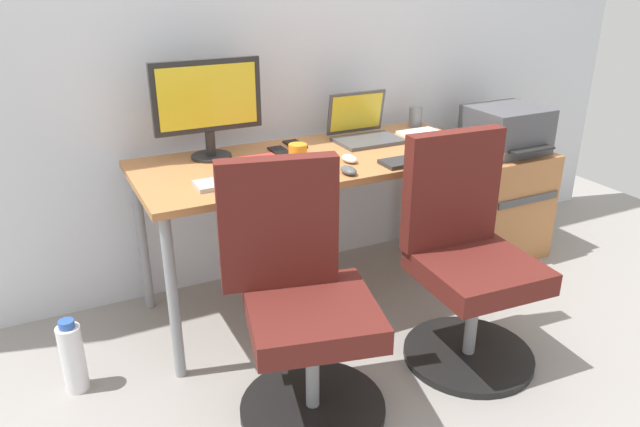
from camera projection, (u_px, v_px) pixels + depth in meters
name	position (u px, v px, depth m)	size (l,w,h in m)	color
ground_plane	(316.00, 298.00, 2.98)	(5.28, 5.28, 0.00)	gray
back_wall	(275.00, 18.00, 2.82)	(4.40, 0.04, 2.60)	silver
desk	(315.00, 171.00, 2.72)	(1.60, 0.68, 0.73)	#B77542
office_chair_left	(301.00, 306.00, 2.12)	(0.54, 0.54, 0.94)	black
office_chair_right	(466.00, 262.00, 2.42)	(0.54, 0.54, 0.94)	black
side_cabinet	(497.00, 201.00, 3.38)	(0.45, 0.45, 0.59)	#B77542
printer	(506.00, 130.00, 3.22)	(0.38, 0.40, 0.24)	#515156
water_bottle_on_floor	(73.00, 357.00, 2.30)	(0.09, 0.09, 0.31)	white
desktop_monitor	(208.00, 102.00, 2.59)	(0.48, 0.18, 0.43)	#262626
open_laptop	(363.00, 129.00, 2.93)	(0.31, 0.26, 0.23)	#4C4C51
keyboard_by_monitor	(238.00, 181.00, 2.38)	(0.34, 0.12, 0.02)	#B7B7B7
keyboard_by_laptop	(417.00, 160.00, 2.63)	(0.34, 0.12, 0.02)	#2D2D2D
mouse_by_monitor	(349.00, 170.00, 2.47)	(0.06, 0.10, 0.03)	#515156
mouse_by_laptop	(349.00, 159.00, 2.62)	(0.06, 0.10, 0.03)	silver
coffee_mug	(298.00, 155.00, 2.57)	(0.08, 0.08, 0.09)	orange
pen_cup	(415.00, 117.00, 3.17)	(0.07, 0.07, 0.10)	slate
phone_near_monitor	(280.00, 151.00, 2.76)	(0.07, 0.14, 0.01)	black
phone_near_laptop	(295.00, 144.00, 2.86)	(0.07, 0.14, 0.01)	black
notebook	(256.00, 163.00, 2.58)	(0.21, 0.15, 0.03)	red
paper_pile	(429.00, 136.00, 2.99)	(0.21, 0.30, 0.01)	white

